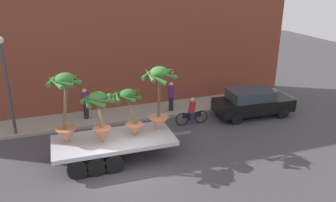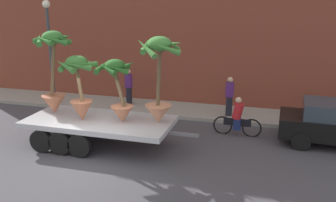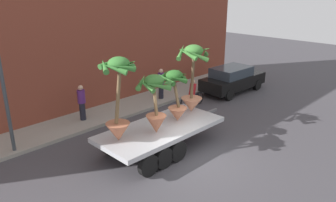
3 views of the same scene
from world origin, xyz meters
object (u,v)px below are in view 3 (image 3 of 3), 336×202
Objects in this scene: potted_palm_extra at (155,103)px; street_lamp at (1,73)px; potted_palm_middle at (193,78)px; pedestrian_near_gate at (82,102)px; cyclist at (192,95)px; potted_palm_front at (175,95)px; flatbed_trailer at (156,134)px; parked_car at (233,79)px; potted_palm_rear at (118,99)px; pedestrian_far_left at (161,83)px.

street_lamp is at bearing 132.42° from potted_palm_extra.
potted_palm_middle reaches higher than pedestrian_near_gate.
street_lamp is at bearing 170.49° from cyclist.
potted_palm_front is at bearing -37.07° from street_lamp.
potted_palm_front is at bearing -1.19° from flatbed_trailer.
potted_palm_middle is 6.67m from parked_car.
flatbed_trailer is at bearing -43.39° from street_lamp.
parked_car is (8.51, 2.26, 0.07)m from flatbed_trailer.
potted_palm_rear is 1.41m from potted_palm_extra.
street_lamp is (-3.55, -0.79, 2.19)m from pedestrian_near_gate.
parked_car is 2.62× the size of pedestrian_near_gate.
potted_palm_extra is (-1.33, -0.26, 0.07)m from potted_palm_front.
flatbed_trailer is 6.02m from pedestrian_far_left.
potted_palm_middle is 1.59× the size of cyclist.
pedestrian_far_left is (5.89, 3.96, -1.49)m from potted_palm_rear.
cyclist is 1.08× the size of pedestrian_near_gate.
cyclist is at bearing -23.12° from pedestrian_near_gate.
pedestrian_near_gate is (-8.98, 2.33, 0.22)m from parked_car.
potted_palm_extra reaches higher than pedestrian_near_gate.
potted_palm_middle is 5.40m from pedestrian_near_gate.
potted_palm_extra reaches higher than potted_palm_front.
parked_car is at bearing 16.08° from potted_palm_extra.
cyclist is 1.08× the size of pedestrian_far_left.
parked_car is (6.13, 2.01, -1.68)m from potted_palm_middle.
potted_palm_middle is 0.61× the size of street_lamp.
potted_palm_rear is 1.76× the size of pedestrian_far_left.
potted_palm_extra is at bearing -135.96° from pedestrian_far_left.
potted_palm_extra is at bearing -47.58° from street_lamp.
pedestrian_far_left is (3.28, 4.20, -1.08)m from potted_palm_front.
potted_palm_extra is 1.23× the size of cyclist.
potted_palm_rear is 2.65m from potted_palm_front.
cyclist is at bearing 18.09° from potted_palm_rear.
potted_palm_extra is at bearing -163.92° from parked_car.
parked_car reaches higher than cyclist.
flatbed_trailer is 2.72× the size of potted_palm_extra.
pedestrian_far_left reaches higher than cyclist.
potted_palm_extra is at bearing -21.31° from potted_palm_rear.
potted_palm_extra reaches higher than parked_car.
potted_palm_front is at bearing -163.03° from parked_car.
parked_car is (3.66, -0.06, 0.16)m from cyclist.
parked_car is 2.62× the size of pedestrian_far_left.
potted_palm_rear is 4.74m from pedestrian_near_gate.
street_lamp is (-3.73, 4.08, 1.04)m from potted_palm_extra.
cyclist is (4.85, 2.31, -0.08)m from flatbed_trailer.
flatbed_trailer is 4.62m from pedestrian_near_gate.
flatbed_trailer is 6.06m from street_lamp.
potted_palm_middle is 1.29× the size of potted_palm_extra.
potted_palm_front is 4.97m from pedestrian_near_gate.
potted_palm_extra is 6.52m from pedestrian_far_left.
flatbed_trailer is 1.37× the size of parked_car.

